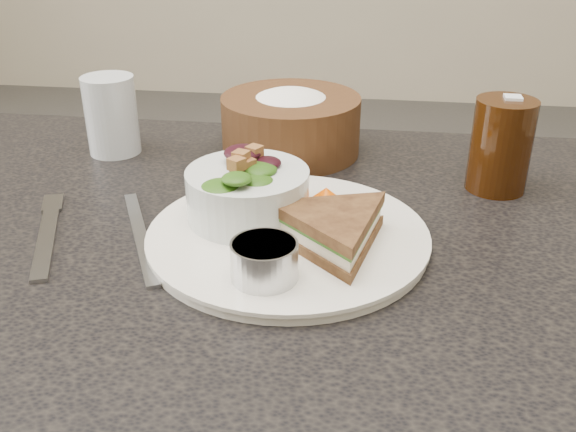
% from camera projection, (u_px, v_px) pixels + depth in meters
% --- Properties ---
extents(dinner_plate, '(0.28, 0.28, 0.01)m').
position_uv_depth(dinner_plate, '(288.00, 237.00, 0.64)').
color(dinner_plate, silver).
rests_on(dinner_plate, dining_table).
extents(sandwich, '(0.20, 0.20, 0.04)m').
position_uv_depth(sandwich, '(333.00, 230.00, 0.61)').
color(sandwich, brown).
rests_on(sandwich, dinner_plate).
extents(salad_bowl, '(0.13, 0.13, 0.07)m').
position_uv_depth(salad_bowl, '(248.00, 186.00, 0.65)').
color(salad_bowl, silver).
rests_on(salad_bowl, dinner_plate).
extents(dressing_ramekin, '(0.06, 0.06, 0.04)m').
position_uv_depth(dressing_ramekin, '(264.00, 261.00, 0.56)').
color(dressing_ramekin, '#B2B4B7').
rests_on(dressing_ramekin, dinner_plate).
extents(orange_wedge, '(0.07, 0.07, 0.02)m').
position_uv_depth(orange_wedge, '(326.00, 198.00, 0.68)').
color(orange_wedge, '#F95900').
rests_on(orange_wedge, dinner_plate).
extents(fork, '(0.08, 0.16, 0.00)m').
position_uv_depth(fork, '(47.00, 238.00, 0.65)').
color(fork, gray).
rests_on(fork, dining_table).
extents(knife, '(0.10, 0.19, 0.00)m').
position_uv_depth(knife, '(141.00, 236.00, 0.65)').
color(knife, '#A8ABB1').
rests_on(knife, dining_table).
extents(bread_basket, '(0.19, 0.19, 0.10)m').
position_uv_depth(bread_basket, '(291.00, 115.00, 0.84)').
color(bread_basket, brown).
rests_on(bread_basket, dining_table).
extents(cola_glass, '(0.08, 0.08, 0.12)m').
position_uv_depth(cola_glass, '(502.00, 141.00, 0.73)').
color(cola_glass, black).
rests_on(cola_glass, dining_table).
extents(water_glass, '(0.09, 0.09, 0.10)m').
position_uv_depth(water_glass, '(111.00, 115.00, 0.84)').
color(water_glass, silver).
rests_on(water_glass, dining_table).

